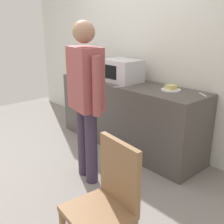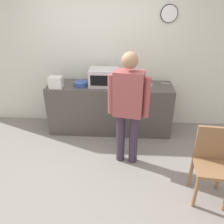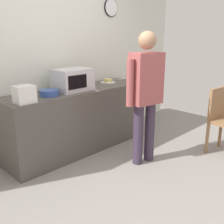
{
  "view_description": "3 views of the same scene",
  "coord_description": "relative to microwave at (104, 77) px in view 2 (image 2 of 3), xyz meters",
  "views": [
    {
      "loc": [
        2.69,
        -1.34,
        1.67
      ],
      "look_at": [
        0.38,
        0.72,
        0.66
      ],
      "focal_mm": 43.73,
      "sensor_mm": 36.0,
      "label": 1
    },
    {
      "loc": [
        0.42,
        -2.55,
        2.28
      ],
      "look_at": [
        0.21,
        0.75,
        0.61
      ],
      "focal_mm": 35.63,
      "sensor_mm": 36.0,
      "label": 2
    },
    {
      "loc": [
        -2.18,
        -1.76,
        1.67
      ],
      "look_at": [
        0.25,
        0.65,
        0.67
      ],
      "focal_mm": 42.89,
      "sensor_mm": 36.0,
      "label": 3
    }
  ],
  "objects": [
    {
      "name": "microwave",
      "position": [
        0.0,
        0.0,
        0.0
      ],
      "size": [
        0.5,
        0.39,
        0.3
      ],
      "color": "silver",
      "rests_on": "kitchen_counter"
    },
    {
      "name": "ground_plane",
      "position": [
        -0.04,
        -1.21,
        -1.06
      ],
      "size": [
        6.0,
        6.0,
        0.0
      ],
      "primitive_type": "plane",
      "color": "gray"
    },
    {
      "name": "sandwich_plate",
      "position": [
        0.76,
        0.08,
        -0.13
      ],
      "size": [
        0.23,
        0.23,
        0.07
      ],
      "color": "white",
      "rests_on": "kitchen_counter"
    },
    {
      "name": "wooden_chair",
      "position": [
        1.46,
        -1.53,
        -0.54
      ],
      "size": [
        0.44,
        0.44,
        0.94
      ],
      "color": "olive",
      "rests_on": "ground_plane"
    },
    {
      "name": "spoon_utensil",
      "position": [
        0.22,
        -0.24,
        -0.15
      ],
      "size": [
        0.08,
        0.17,
        0.01
      ],
      "primitive_type": "cube",
      "rotation": [
        0.0,
        0.0,
        1.22
      ],
      "color": "silver",
      "rests_on": "kitchen_counter"
    },
    {
      "name": "kitchen_counter",
      "position": [
        0.11,
        0.01,
        -0.6
      ],
      "size": [
        2.25,
        0.62,
        0.91
      ],
      "primitive_type": "cube",
      "color": "#4C4742",
      "rests_on": "ground_plane"
    },
    {
      "name": "person_standing",
      "position": [
        0.43,
        -0.93,
        -0.07
      ],
      "size": [
        0.58,
        0.31,
        1.7
      ],
      "color": "#392D40",
      "rests_on": "ground_plane"
    },
    {
      "name": "salad_bowl",
      "position": [
        -0.41,
        -0.05,
        -0.11
      ],
      "size": [
        0.24,
        0.24,
        0.07
      ],
      "primitive_type": "cylinder",
      "color": "#33519E",
      "rests_on": "kitchen_counter"
    },
    {
      "name": "fork_utensil",
      "position": [
        1.12,
        0.17,
        -0.15
      ],
      "size": [
        0.15,
        0.11,
        0.01
      ],
      "primitive_type": "cube",
      "rotation": [
        0.0,
        0.0,
        2.54
      ],
      "color": "silver",
      "rests_on": "kitchen_counter"
    },
    {
      "name": "back_wall",
      "position": [
        -0.03,
        0.39,
        0.24
      ],
      "size": [
        5.4,
        0.13,
        2.6
      ],
      "color": "silver",
      "rests_on": "ground_plane"
    },
    {
      "name": "toaster",
      "position": [
        -0.81,
        -0.18,
        -0.05
      ],
      "size": [
        0.22,
        0.18,
        0.2
      ],
      "primitive_type": "cube",
      "color": "silver",
      "rests_on": "kitchen_counter"
    }
  ]
}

